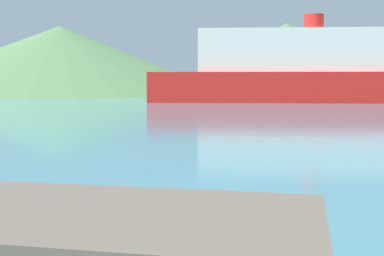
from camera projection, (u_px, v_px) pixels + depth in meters
ferry_distant at (313, 70)px, 55.26m from camera, size 34.38×13.73×8.94m
hill_west at (60, 60)px, 87.62m from camera, size 54.60×54.60×10.87m
hill_central at (286, 58)px, 89.17m from camera, size 38.80×38.80×11.54m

